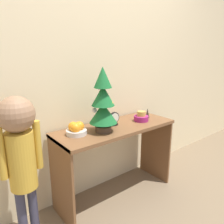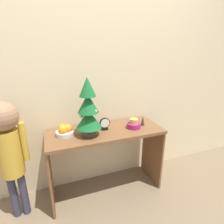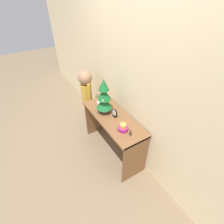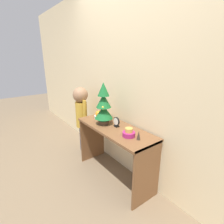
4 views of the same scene
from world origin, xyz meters
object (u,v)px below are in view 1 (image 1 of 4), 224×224
(fruit_bowl, at_px, (76,129))
(child_figure, at_px, (20,148))
(figurine, at_px, (147,113))
(desk_clock, at_px, (114,119))
(singing_bowl, at_px, (141,117))
(mini_tree, at_px, (103,102))

(fruit_bowl, relative_size, child_figure, 0.15)
(fruit_bowl, relative_size, figurine, 1.68)
(desk_clock, bearing_deg, figurine, -3.71)
(singing_bowl, bearing_deg, desk_clock, 169.03)
(mini_tree, distance_m, desk_clock, 0.27)
(mini_tree, xyz_separation_m, figurine, (0.58, 0.04, -0.20))
(mini_tree, bearing_deg, figurine, 4.19)
(mini_tree, xyz_separation_m, fruit_bowl, (-0.21, 0.08, -0.21))
(mini_tree, bearing_deg, fruit_bowl, 159.51)
(fruit_bowl, bearing_deg, desk_clock, -1.46)
(mini_tree, distance_m, figurine, 0.62)
(mini_tree, height_order, singing_bowl, mini_tree)
(desk_clock, height_order, child_figure, child_figure)
(fruit_bowl, distance_m, figurine, 0.80)
(mini_tree, relative_size, child_figure, 0.49)
(fruit_bowl, xyz_separation_m, desk_clock, (0.39, -0.01, 0.02))
(figurine, bearing_deg, fruit_bowl, 177.38)
(fruit_bowl, height_order, singing_bowl, fruit_bowl)
(mini_tree, relative_size, singing_bowl, 3.85)
(singing_bowl, bearing_deg, child_figure, 179.86)
(singing_bowl, distance_m, desk_clock, 0.30)
(fruit_bowl, xyz_separation_m, figurine, (0.80, -0.04, 0.00))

